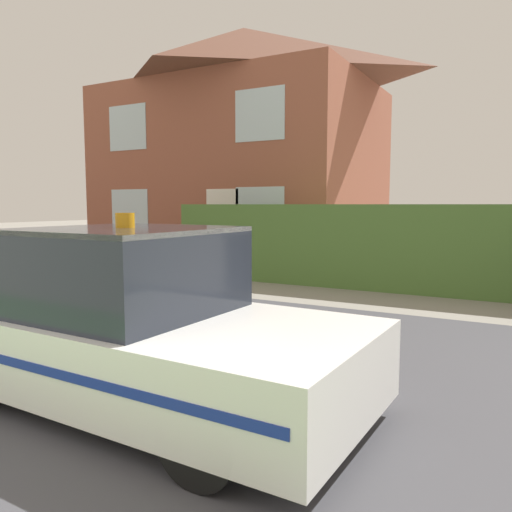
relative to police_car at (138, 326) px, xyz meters
The scene contains 4 objects.
road_strip 1.64m from the police_car, 109.51° to the left, with size 28.00×6.21×0.01m, color #424247.
garden_hedge 6.62m from the police_car, 89.55° to the left, with size 8.89×0.55×1.69m, color #4C7233.
police_car is the anchor object (origin of this frame).
house_left 12.66m from the police_car, 116.19° to the left, with size 8.40×6.23×7.25m.
Camera 1 is at (3.37, -0.20, 1.69)m, focal length 35.00 mm.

